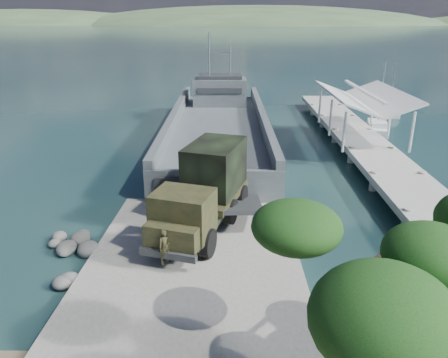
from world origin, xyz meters
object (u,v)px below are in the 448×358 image
at_px(pier, 363,135).
at_px(military_truck, 205,189).
at_px(landing_craft, 218,133).
at_px(sailboat_far, 390,112).
at_px(soldier, 165,254).
at_px(overhang_tree, 423,275).
at_px(sailboat_near, 377,128).

distance_m(pier, military_truck, 19.71).
distance_m(landing_craft, sailboat_far, 23.87).
relative_size(soldier, sailboat_far, 0.26).
bearing_deg(military_truck, overhang_tree, -46.93).
xyz_separation_m(landing_craft, soldier, (-1.65, -22.91, 0.47)).
distance_m(landing_craft, soldier, 22.98).
bearing_deg(pier, military_truck, -129.95).
height_order(sailboat_near, sailboat_far, sailboat_near).
relative_size(pier, military_truck, 4.71).
xyz_separation_m(landing_craft, military_truck, (-0.12, -18.23, 1.73)).
bearing_deg(landing_craft, sailboat_near, 13.66).
bearing_deg(overhang_tree, sailboat_far, 71.67).
bearing_deg(sailboat_near, overhang_tree, -93.35).
height_order(landing_craft, sailboat_near, landing_craft).
xyz_separation_m(pier, landing_craft, (-12.52, 3.14, -0.76)).
distance_m(pier, sailboat_far, 17.60).
bearing_deg(soldier, overhang_tree, -75.88).
bearing_deg(overhang_tree, soldier, 135.05).
height_order(pier, overhang_tree, overhang_tree).
xyz_separation_m(soldier, sailboat_far, (21.92, 35.51, -0.97)).
xyz_separation_m(military_truck, soldier, (-1.53, -4.68, -1.27)).
bearing_deg(military_truck, sailboat_far, 73.21).
height_order(military_truck, sailboat_far, sailboat_far).
xyz_separation_m(military_truck, overhang_tree, (6.10, -12.29, 2.71)).
bearing_deg(overhang_tree, military_truck, 116.39).
bearing_deg(sailboat_near, pier, -103.65).
distance_m(military_truck, overhang_tree, 13.99).
relative_size(landing_craft, sailboat_near, 4.80).
relative_size(military_truck, overhang_tree, 1.29).
distance_m(pier, soldier, 24.32).
xyz_separation_m(pier, military_truck, (-12.64, -15.09, 0.97)).
height_order(pier, soldier, pier).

